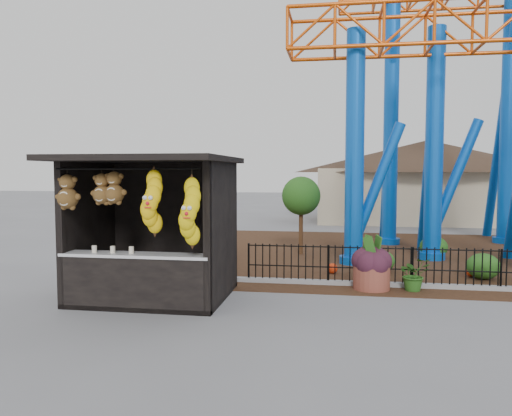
# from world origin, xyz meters

# --- Properties ---
(ground) EXTENTS (120.00, 120.00, 0.00)m
(ground) POSITION_xyz_m (0.00, 0.00, 0.00)
(ground) COLOR slate
(ground) RESTS_ON ground
(mulch_bed) EXTENTS (18.00, 12.00, 0.02)m
(mulch_bed) POSITION_xyz_m (4.00, 8.00, 0.01)
(mulch_bed) COLOR #331E11
(mulch_bed) RESTS_ON ground
(curb) EXTENTS (18.00, 0.18, 0.12)m
(curb) POSITION_xyz_m (4.00, 3.00, 0.06)
(curb) COLOR gray
(curb) RESTS_ON ground
(prize_booth) EXTENTS (3.50, 3.40, 3.12)m
(prize_booth) POSITION_xyz_m (-2.99, 0.93, 1.52)
(prize_booth) COLOR black
(prize_booth) RESTS_ON ground
(picket_fence) EXTENTS (12.20, 0.06, 1.00)m
(picket_fence) POSITION_xyz_m (4.90, 3.00, 0.50)
(picket_fence) COLOR black
(picket_fence) RESTS_ON ground
(roller_coaster) EXTENTS (11.00, 6.37, 10.82)m
(roller_coaster) POSITION_xyz_m (5.12, 8.23, 6.44)
(roller_coaster) COLOR blue
(roller_coaster) RESTS_ON ground
(terracotta_planter) EXTENTS (0.94, 0.94, 0.56)m
(terracotta_planter) POSITION_xyz_m (1.82, 2.70, 0.28)
(terracotta_planter) COLOR brown
(terracotta_planter) RESTS_ON ground
(planter_foliage) EXTENTS (0.70, 0.70, 0.64)m
(planter_foliage) POSITION_xyz_m (1.82, 2.70, 0.88)
(planter_foliage) COLOR #331421
(planter_foliage) RESTS_ON terracotta_planter
(potted_plant) EXTENTS (0.89, 0.84, 0.80)m
(potted_plant) POSITION_xyz_m (2.79, 2.70, 0.40)
(potted_plant) COLOR #1D5017
(potted_plant) RESTS_ON ground
(landscaping) EXTENTS (7.94, 4.30, 0.71)m
(landscaping) POSITION_xyz_m (4.75, 5.68, 0.32)
(landscaping) COLOR #224E17
(landscaping) RESTS_ON mulch_bed
(pavilion) EXTENTS (15.00, 15.00, 4.80)m
(pavilion) POSITION_xyz_m (6.00, 20.00, 3.07)
(pavilion) COLOR #BFAD8C
(pavilion) RESTS_ON ground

